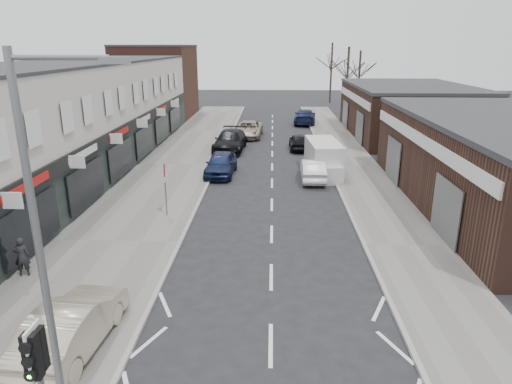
# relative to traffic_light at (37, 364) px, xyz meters

# --- Properties ---
(pavement_left) EXTENTS (5.50, 64.00, 0.12)m
(pavement_left) POSITION_rel_traffic_light_xyz_m (-2.35, 24.02, -2.35)
(pavement_left) COLOR slate
(pavement_left) RESTS_ON ground
(pavement_right) EXTENTS (3.50, 64.00, 0.12)m
(pavement_right) POSITION_rel_traffic_light_xyz_m (10.15, 24.02, -2.35)
(pavement_right) COLOR slate
(pavement_right) RESTS_ON ground
(shop_terrace_left) EXTENTS (8.00, 41.00, 7.10)m
(shop_terrace_left) POSITION_rel_traffic_light_xyz_m (-9.10, 21.52, 1.14)
(shop_terrace_left) COLOR beige
(shop_terrace_left) RESTS_ON ground
(brick_block_far) EXTENTS (8.00, 10.00, 8.00)m
(brick_block_far) POSITION_rel_traffic_light_xyz_m (-9.10, 47.02, 1.59)
(brick_block_far) COLOR #4C2A20
(brick_block_far) RESTS_ON ground
(right_unit_far) EXTENTS (10.00, 16.00, 4.50)m
(right_unit_far) POSITION_rel_traffic_light_xyz_m (16.90, 36.02, -0.16)
(right_unit_far) COLOR #3D241B
(right_unit_far) RESTS_ON ground
(tree_far_a) EXTENTS (3.60, 3.60, 8.00)m
(tree_far_a) POSITION_rel_traffic_light_xyz_m (13.40, 50.02, -2.41)
(tree_far_a) COLOR #382D26
(tree_far_a) RESTS_ON ground
(tree_far_b) EXTENTS (3.60, 3.60, 7.50)m
(tree_far_b) POSITION_rel_traffic_light_xyz_m (15.90, 56.02, -2.41)
(tree_far_b) COLOR #382D26
(tree_far_b) RESTS_ON ground
(tree_far_c) EXTENTS (3.60, 3.60, 8.50)m
(tree_far_c) POSITION_rel_traffic_light_xyz_m (12.90, 62.02, -2.41)
(tree_far_c) COLOR #382D26
(tree_far_c) RESTS_ON ground
(traffic_light) EXTENTS (0.28, 0.60, 3.10)m
(traffic_light) POSITION_rel_traffic_light_xyz_m (0.00, 0.00, 0.00)
(traffic_light) COLOR slate
(traffic_light) RESTS_ON pavement_left
(street_lamp) EXTENTS (2.23, 0.22, 8.00)m
(street_lamp) POSITION_rel_traffic_light_xyz_m (-0.13, 1.22, 2.20)
(street_lamp) COLOR slate
(street_lamp) RESTS_ON pavement_left
(warning_sign) EXTENTS (0.12, 0.80, 2.70)m
(warning_sign) POSITION_rel_traffic_light_xyz_m (-0.76, 14.02, -0.21)
(warning_sign) COLOR slate
(warning_sign) RESTS_ON pavement_left
(white_van) EXTENTS (2.24, 5.55, 2.11)m
(white_van) POSITION_rel_traffic_light_xyz_m (7.80, 22.46, -1.42)
(white_van) COLOR silver
(white_van) RESTS_ON ground
(sedan_on_pavement) EXTENTS (1.86, 4.46, 1.43)m
(sedan_on_pavement) POSITION_rel_traffic_light_xyz_m (-1.02, 3.52, -1.58)
(sedan_on_pavement) COLOR #B5A991
(sedan_on_pavement) RESTS_ON pavement_left
(pedestrian) EXTENTS (0.61, 0.47, 1.50)m
(pedestrian) POSITION_rel_traffic_light_xyz_m (-4.60, 7.59, -1.55)
(pedestrian) COLOR black
(pedestrian) RESTS_ON pavement_left
(parked_car_left_a) EXTENTS (1.99, 4.50, 1.50)m
(parked_car_left_a) POSITION_rel_traffic_light_xyz_m (1.05, 21.78, -1.66)
(parked_car_left_a) COLOR #131D3D
(parked_car_left_a) RESTS_ON ground
(parked_car_left_b) EXTENTS (2.64, 5.75, 1.63)m
(parked_car_left_b) POSITION_rel_traffic_light_xyz_m (1.00, 29.03, -1.60)
(parked_car_left_b) COLOR black
(parked_car_left_b) RESTS_ON ground
(parked_car_left_c) EXTENTS (2.66, 5.27, 1.43)m
(parked_car_left_c) POSITION_rel_traffic_light_xyz_m (2.20, 34.85, -1.70)
(parked_car_left_c) COLOR tan
(parked_car_left_c) RESTS_ON ground
(parked_car_right_a) EXTENTS (1.48, 4.10, 1.34)m
(parked_car_right_a) POSITION_rel_traffic_light_xyz_m (6.96, 20.78, -1.74)
(parked_car_right_a) COLOR silver
(parked_car_right_a) RESTS_ON ground
(parked_car_right_b) EXTENTS (1.60, 3.94, 1.34)m
(parked_car_right_b) POSITION_rel_traffic_light_xyz_m (6.60, 29.64, -1.75)
(parked_car_right_b) COLOR black
(parked_car_right_b) RESTS_ON ground
(parked_car_right_c) EXTENTS (2.72, 5.62, 1.58)m
(parked_car_right_c) POSITION_rel_traffic_light_xyz_m (7.90, 42.55, -1.63)
(parked_car_right_c) COLOR #121A3A
(parked_car_right_c) RESTS_ON ground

